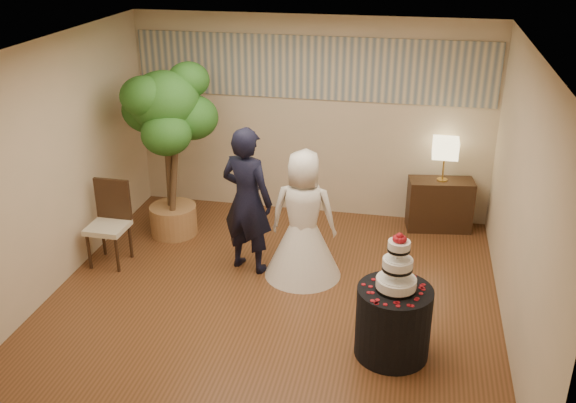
% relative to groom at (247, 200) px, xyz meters
% --- Properties ---
extents(floor, '(5.00, 5.00, 0.00)m').
position_rel_groom_xyz_m(floor, '(0.44, -0.66, -0.90)').
color(floor, brown).
rests_on(floor, ground).
extents(ceiling, '(5.00, 5.00, 0.00)m').
position_rel_groom_xyz_m(ceiling, '(0.44, -0.66, 1.90)').
color(ceiling, white).
rests_on(ceiling, wall_back).
extents(wall_back, '(5.00, 0.06, 2.80)m').
position_rel_groom_xyz_m(wall_back, '(0.44, 1.84, 0.50)').
color(wall_back, beige).
rests_on(wall_back, ground).
extents(wall_front, '(5.00, 0.06, 2.80)m').
position_rel_groom_xyz_m(wall_front, '(0.44, -3.16, 0.50)').
color(wall_front, beige).
rests_on(wall_front, ground).
extents(wall_left, '(0.06, 5.00, 2.80)m').
position_rel_groom_xyz_m(wall_left, '(-2.06, -0.66, 0.50)').
color(wall_left, beige).
rests_on(wall_left, ground).
extents(wall_right, '(0.06, 5.00, 2.80)m').
position_rel_groom_xyz_m(wall_right, '(2.94, -0.66, 0.50)').
color(wall_right, beige).
rests_on(wall_right, ground).
extents(mural_border, '(4.90, 0.02, 0.85)m').
position_rel_groom_xyz_m(mural_border, '(0.44, 1.82, 1.20)').
color(mural_border, '#9E9E90').
rests_on(mural_border, wall_back).
extents(groom, '(0.75, 0.61, 1.80)m').
position_rel_groom_xyz_m(groom, '(0.00, 0.00, 0.00)').
color(groom, black).
rests_on(groom, floor).
extents(bride, '(0.92, 0.92, 1.57)m').
position_rel_groom_xyz_m(bride, '(0.68, -0.03, -0.11)').
color(bride, white).
rests_on(bride, floor).
extents(cake_table, '(0.86, 0.86, 0.73)m').
position_rel_groom_xyz_m(cake_table, '(1.81, -1.36, -0.53)').
color(cake_table, black).
rests_on(cake_table, floor).
extents(wedding_cake, '(0.39, 0.39, 0.60)m').
position_rel_groom_xyz_m(wedding_cake, '(1.81, -1.36, 0.13)').
color(wedding_cake, white).
rests_on(wedding_cake, cake_table).
extents(console, '(0.91, 0.50, 0.72)m').
position_rel_groom_xyz_m(console, '(2.28, 1.58, -0.54)').
color(console, '#301E11').
rests_on(console, floor).
extents(table_lamp, '(0.33, 0.33, 0.58)m').
position_rel_groom_xyz_m(table_lamp, '(2.28, 1.58, 0.11)').
color(table_lamp, beige).
rests_on(table_lamp, console).
extents(ficus_tree, '(1.52, 1.52, 2.35)m').
position_rel_groom_xyz_m(ficus_tree, '(-1.24, 0.71, 0.27)').
color(ficus_tree, '#275D1D').
rests_on(ficus_tree, floor).
extents(side_chair, '(0.48, 0.50, 1.04)m').
position_rel_groom_xyz_m(side_chair, '(-1.71, -0.23, -0.38)').
color(side_chair, '#301E11').
rests_on(side_chair, floor).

